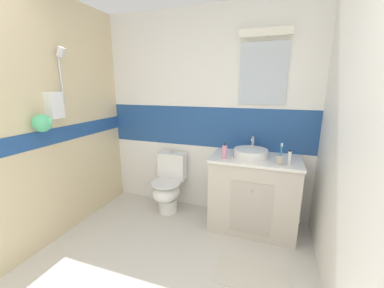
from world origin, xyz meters
The scene contains 11 objects.
ground_plane centered at (0.00, 1.20, -0.02)m, with size 3.20×3.48×0.04m, color beige.
wall_back_tiled centered at (0.01, 2.45, 1.26)m, with size 3.20×0.20×2.50m.
wall_left_shower_alcove centered at (-1.35, 1.20, 1.25)m, with size 0.29×3.48×2.50m.
wall_right_plain centered at (1.35, 1.20, 1.25)m, with size 0.10×3.48×2.50m, color white.
vanity_cabinet centered at (0.66, 2.13, 0.43)m, with size 0.95×0.56×0.85m.
sink_basin centered at (0.60, 2.13, 0.90)m, with size 0.36×0.41×0.19m.
toilet centered at (-0.41, 2.16, 0.36)m, with size 0.37×0.50×0.77m.
toothbrush_cup centered at (0.90, 1.97, 0.90)m, with size 0.08×0.08×0.22m.
soap_dispenser centered at (0.35, 1.97, 0.92)m, with size 0.05×0.05×0.18m.
toothpaste_tube_upright centered at (0.99, 1.99, 0.92)m, with size 0.03×0.03×0.15m.
bath_mat centered at (0.74, 1.36, 0.01)m, with size 0.65×0.34×0.01m, color beige.
Camera 1 is at (0.81, -0.40, 1.61)m, focal length 21.92 mm.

